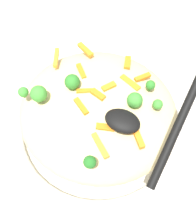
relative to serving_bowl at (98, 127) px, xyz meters
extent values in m
plane|color=beige|center=(0.00, 0.00, -0.02)|extent=(2.40, 2.40, 0.00)
cylinder|color=white|center=(0.00, 0.00, -0.01)|extent=(0.30, 0.30, 0.02)
torus|color=white|center=(0.00, 0.00, 0.01)|extent=(0.33, 0.33, 0.02)
torus|color=black|center=(0.00, 0.00, 0.01)|extent=(0.32, 0.32, 0.00)
ellipsoid|color=#DBC689|center=(0.00, 0.00, 0.06)|extent=(0.28, 0.27, 0.10)
cube|color=orange|center=(0.00, 0.00, 0.11)|extent=(0.03, 0.02, 0.01)
cube|color=orange|center=(-0.02, -0.09, 0.10)|extent=(0.02, 0.03, 0.01)
cube|color=orange|center=(-0.04, -0.05, 0.10)|extent=(0.04, 0.02, 0.01)
cube|color=orange|center=(0.02, 0.03, 0.11)|extent=(0.03, 0.03, 0.01)
cube|color=orange|center=(0.05, -0.04, 0.11)|extent=(0.03, 0.03, 0.01)
cube|color=orange|center=(-0.03, 0.05, 0.10)|extent=(0.03, 0.02, 0.01)
cube|color=orange|center=(-0.01, -0.02, 0.11)|extent=(0.02, 0.03, 0.01)
cube|color=orange|center=(-0.04, 0.08, 0.10)|extent=(0.04, 0.03, 0.01)
cube|color=orange|center=(-0.09, 0.04, 0.10)|extent=(0.03, 0.03, 0.01)
cube|color=orange|center=(0.07, -0.09, 0.10)|extent=(0.04, 0.03, 0.01)
cube|color=orange|center=(0.11, -0.05, 0.10)|extent=(0.02, 0.04, 0.01)
cube|color=orange|center=(0.02, 0.00, 0.11)|extent=(0.03, 0.02, 0.01)
cube|color=orange|center=(-0.05, -0.07, 0.10)|extent=(0.03, 0.03, 0.01)
cylinder|color=#296820|center=(-0.07, -0.05, 0.10)|extent=(0.01, 0.01, 0.01)
sphere|color=#2D7A28|center=(-0.07, -0.05, 0.11)|extent=(0.02, 0.02, 0.02)
cylinder|color=#377928|center=(0.09, 0.04, 0.10)|extent=(0.01, 0.01, 0.01)
sphere|color=#3D8E33|center=(0.09, 0.04, 0.12)|extent=(0.03, 0.03, 0.03)
cylinder|color=#377928|center=(-0.06, -0.01, 0.11)|extent=(0.01, 0.01, 0.01)
sphere|color=#3D8E33|center=(-0.06, -0.01, 0.12)|extent=(0.03, 0.03, 0.03)
cylinder|color=#205B1C|center=(-0.04, 0.11, 0.10)|extent=(0.01, 0.01, 0.01)
sphere|color=#236B23|center=(-0.04, 0.11, 0.11)|extent=(0.02, 0.02, 0.02)
cylinder|color=#296820|center=(0.05, 0.00, 0.11)|extent=(0.01, 0.01, 0.01)
sphere|color=#2D7A28|center=(0.05, 0.00, 0.12)|extent=(0.03, 0.03, 0.03)
cylinder|color=#377928|center=(0.11, 0.05, 0.10)|extent=(0.01, 0.01, 0.01)
sphere|color=#3D8E33|center=(0.11, 0.05, 0.11)|extent=(0.02, 0.02, 0.02)
cylinder|color=#377928|center=(-0.09, -0.02, 0.10)|extent=(0.01, 0.01, 0.00)
sphere|color=#3D8E33|center=(-0.09, -0.02, 0.11)|extent=(0.02, 0.02, 0.02)
ellipsoid|color=black|center=(-0.06, 0.03, 0.12)|extent=(0.06, 0.04, 0.02)
cylinder|color=black|center=(-0.13, 0.04, 0.15)|extent=(0.02, 0.16, 0.08)
camera|label=1|loc=(-0.11, 0.23, 0.47)|focal=43.24mm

